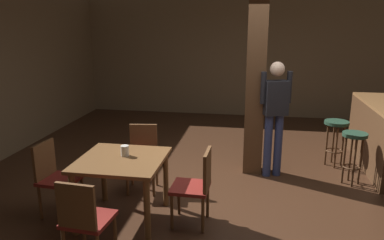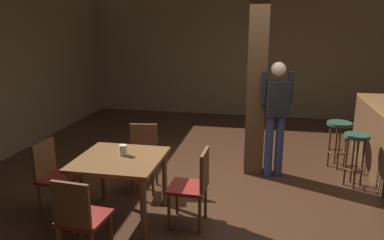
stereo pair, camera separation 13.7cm
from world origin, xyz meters
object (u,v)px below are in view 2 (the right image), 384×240
(chair_east, at_px, (194,183))
(chair_north, at_px, (143,154))
(chair_west, at_px, (54,173))
(napkin_cup, at_px, (123,150))
(bar_counter, at_px, (380,138))
(bar_stool_near, at_px, (356,148))
(bar_stool_mid, at_px, (339,133))
(standing_person, at_px, (276,112))
(dining_table, at_px, (120,168))
(chair_south, at_px, (80,216))

(chair_east, height_order, chair_north, same)
(chair_west, distance_m, napkin_cup, 0.92)
(bar_counter, height_order, bar_stool_near, bar_counter)
(bar_stool_mid, bearing_deg, standing_person, -149.83)
(chair_east, bearing_deg, standing_person, 60.52)
(dining_table, bearing_deg, bar_counter, 32.82)
(chair_north, height_order, standing_person, standing_person)
(chair_east, relative_size, bar_stool_mid, 1.20)
(standing_person, relative_size, bar_counter, 0.87)
(bar_stool_near, bearing_deg, dining_table, -152.48)
(chair_south, distance_m, bar_counter, 4.61)
(chair_north, relative_size, standing_person, 0.52)
(chair_north, bearing_deg, napkin_cup, -87.90)
(standing_person, bearing_deg, bar_stool_near, -6.36)
(chair_north, height_order, napkin_cup, chair_north)
(dining_table, bearing_deg, chair_east, 1.88)
(dining_table, relative_size, chair_east, 1.08)
(standing_person, relative_size, bar_stool_near, 2.25)
(dining_table, bearing_deg, bar_stool_near, 27.52)
(chair_west, relative_size, bar_stool_mid, 1.20)
(napkin_cup, bearing_deg, chair_north, 92.10)
(chair_west, height_order, bar_counter, bar_counter)
(standing_person, bearing_deg, dining_table, -137.48)
(bar_counter, bearing_deg, chair_north, -158.55)
(chair_east, distance_m, napkin_cup, 0.91)
(chair_west, xyz_separation_m, bar_stool_mid, (3.61, 2.22, 0.06))
(dining_table, bearing_deg, standing_person, 42.52)
(chair_west, height_order, chair_east, same)
(chair_west, height_order, bar_stool_near, chair_west)
(chair_east, height_order, standing_person, standing_person)
(chair_west, xyz_separation_m, standing_person, (2.61, 1.64, 0.50))
(chair_east, relative_size, bar_stool_near, 1.17)
(chair_west, distance_m, bar_counter, 4.76)
(dining_table, relative_size, chair_north, 1.08)
(bar_stool_mid, bearing_deg, dining_table, -141.49)
(napkin_cup, bearing_deg, chair_east, -3.91)
(dining_table, height_order, chair_north, chair_north)
(napkin_cup, distance_m, standing_person, 2.34)
(chair_west, relative_size, bar_counter, 0.45)
(chair_north, bearing_deg, chair_south, -90.98)
(bar_stool_near, bearing_deg, chair_north, -167.29)
(bar_stool_near, xyz_separation_m, bar_stool_mid, (-0.11, 0.70, -0.00))
(chair_west, relative_size, napkin_cup, 7.24)
(chair_south, height_order, chair_east, same)
(dining_table, distance_m, chair_east, 0.88)
(chair_east, distance_m, chair_north, 1.20)
(chair_east, height_order, bar_counter, bar_counter)
(dining_table, height_order, standing_person, standing_person)
(chair_south, bearing_deg, bar_stool_mid, 47.83)
(chair_south, bearing_deg, bar_stool_near, 39.42)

